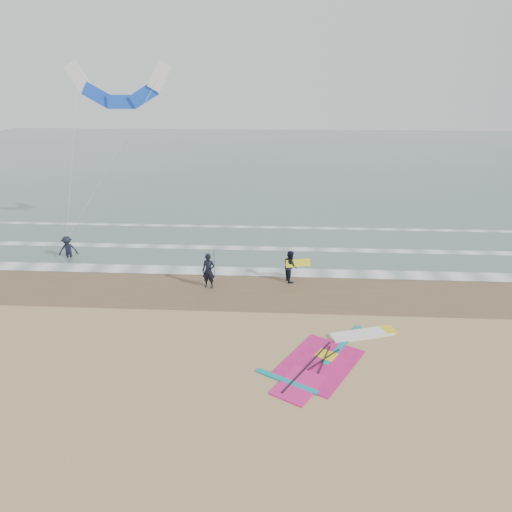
# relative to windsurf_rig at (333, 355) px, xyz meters

# --- Properties ---
(ground) EXTENTS (120.00, 120.00, 0.00)m
(ground) POSITION_rel_windsurf_rig_xyz_m (-2.94, -0.11, -0.04)
(ground) COLOR tan
(ground) RESTS_ON ground
(sea_water) EXTENTS (120.00, 80.00, 0.02)m
(sea_water) POSITION_rel_windsurf_rig_xyz_m (-2.94, 47.89, -0.03)
(sea_water) COLOR #47605E
(sea_water) RESTS_ON ground
(wet_sand_band) EXTENTS (120.00, 5.00, 0.01)m
(wet_sand_band) POSITION_rel_windsurf_rig_xyz_m (-2.94, 5.89, -0.03)
(wet_sand_band) COLOR brown
(wet_sand_band) RESTS_ON ground
(foam_waterline) EXTENTS (120.00, 9.15, 0.02)m
(foam_waterline) POSITION_rel_windsurf_rig_xyz_m (-2.94, 10.33, -0.01)
(foam_waterline) COLOR white
(foam_waterline) RESTS_ON ground
(windsurf_rig) EXTENTS (5.78, 5.47, 0.14)m
(windsurf_rig) POSITION_rel_windsurf_rig_xyz_m (0.00, 0.00, 0.00)
(windsurf_rig) COLOR white
(windsurf_rig) RESTS_ON ground
(person_standing) EXTENTS (0.74, 0.56, 1.83)m
(person_standing) POSITION_rel_windsurf_rig_xyz_m (-5.73, 5.96, 0.88)
(person_standing) COLOR black
(person_standing) RESTS_ON ground
(person_walking) EXTENTS (0.88, 0.99, 1.69)m
(person_walking) POSITION_rel_windsurf_rig_xyz_m (-1.57, 7.03, 0.81)
(person_walking) COLOR black
(person_walking) RESTS_ON ground
(person_wading) EXTENTS (1.23, 0.89, 1.71)m
(person_wading) POSITION_rel_windsurf_rig_xyz_m (-14.79, 9.63, 0.82)
(person_wading) COLOR black
(person_wading) RESTS_ON ground
(held_pole) EXTENTS (0.17, 0.86, 1.82)m
(held_pole) POSITION_rel_windsurf_rig_xyz_m (-5.43, 5.96, 1.31)
(held_pole) COLOR black
(held_pole) RESTS_ON ground
(carried_kiteboard) EXTENTS (1.30, 0.51, 0.39)m
(carried_kiteboard) POSITION_rel_windsurf_rig_xyz_m (-1.17, 6.93, 1.03)
(carried_kiteboard) COLOR yellow
(carried_kiteboard) RESTS_ON ground
(surf_kite) EXTENTS (6.55, 4.20, 9.99)m
(surf_kite) POSITION_rel_windsurf_rig_xyz_m (-12.06, 13.67, 9.40)
(surf_kite) COLOR white
(surf_kite) RESTS_ON ground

